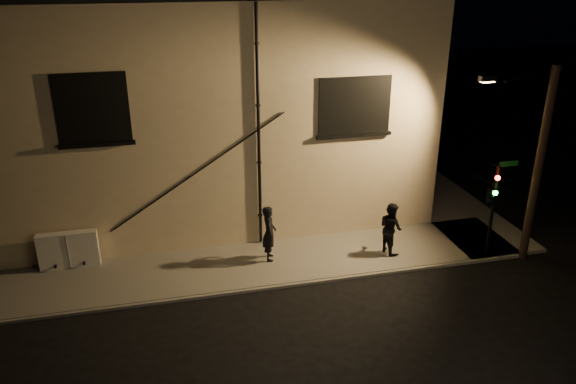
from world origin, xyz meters
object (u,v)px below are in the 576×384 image
object	(u,v)px
pedestrian_b	(391,228)
traffic_signal	(492,195)
pedestrian_a	(269,233)
streetlamp_pole	(535,160)
utility_cabinet	(69,250)

from	to	relation	value
pedestrian_b	traffic_signal	xyz separation A→B (m)	(3.13, -0.94, 1.33)
pedestrian_a	pedestrian_b	distance (m)	4.24
pedestrian_a	streetlamp_pole	distance (m)	9.09
utility_cabinet	pedestrian_a	world-z (taller)	pedestrian_a
traffic_signal	streetlamp_pole	distance (m)	1.75
utility_cabinet	pedestrian_b	xyz separation A→B (m)	(10.81, -1.52, 0.30)
traffic_signal	streetlamp_pole	xyz separation A→B (m)	(1.23, -0.27, 1.22)
utility_cabinet	pedestrian_b	distance (m)	10.92
pedestrian_a	pedestrian_b	xyz separation A→B (m)	(4.21, -0.48, -0.06)
traffic_signal	streetlamp_pole	bearing A→B (deg)	-12.31
pedestrian_a	traffic_signal	bearing A→B (deg)	-93.01
utility_cabinet	traffic_signal	bearing A→B (deg)	-9.99
utility_cabinet	pedestrian_a	distance (m)	6.68
pedestrian_a	utility_cabinet	bearing A→B (deg)	89.04
streetlamp_pole	traffic_signal	bearing A→B (deg)	167.69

